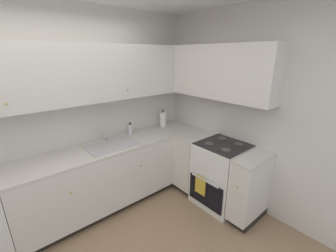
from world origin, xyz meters
The scene contains 13 objects.
wall_back centered at (0.00, 1.50, 1.31)m, with size 4.23×0.05×2.63m, color silver.
wall_right centered at (2.09, 0.00, 1.31)m, with size 0.05×3.06×2.63m, color silver.
lower_cabinets_back centered at (0.44, 1.18, 0.43)m, with size 2.05×0.62×0.86m.
countertop_back centered at (0.43, 1.18, 0.87)m, with size 3.26×0.60×0.04m, color beige.
lower_cabinets_right centered at (1.77, 0.30, 0.43)m, with size 0.62×1.25×0.86m.
countertop_right centered at (1.76, 0.30, 0.87)m, with size 0.60×1.25×0.03m.
oven_range centered at (1.78, 0.21, 0.45)m, with size 0.68×0.62×1.04m.
upper_cabinets_back centered at (0.27, 1.32, 1.82)m, with size 2.94×0.34×0.69m.
upper_cabinets_right centered at (1.90, 0.58, 1.82)m, with size 0.32×1.80×0.69m.
sink centered at (0.64, 1.15, 0.85)m, with size 0.65×0.40×0.10m.
faucet centered at (0.64, 1.36, 1.04)m, with size 0.07×0.16×0.25m.
soap_bottle centered at (1.04, 1.36, 0.97)m, with size 0.06×0.06×0.19m.
paper_towel_roll centered at (1.65, 1.34, 1.02)m, with size 0.11×0.11×0.31m.
Camera 1 is at (-0.50, -1.33, 2.04)m, focal length 23.10 mm.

